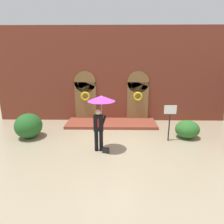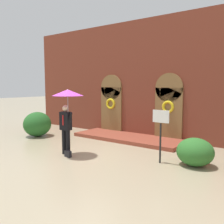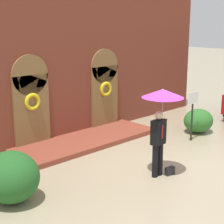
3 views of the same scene
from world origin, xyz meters
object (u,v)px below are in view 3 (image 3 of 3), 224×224
object	(u,v)px
shrub_left	(11,177)
sign_post	(192,108)
handbag	(170,171)
shrub_right	(198,121)
person_with_umbrella	(162,106)

from	to	relation	value
shrub_left	sign_post	bearing A→B (deg)	-2.53
sign_post	handbag	bearing A→B (deg)	-155.64
sign_post	shrub_left	size ratio (longest dim) A/B	1.25
shrub_right	person_with_umbrella	bearing A→B (deg)	-160.01
shrub_left	shrub_right	bearing A→B (deg)	0.61
shrub_left	shrub_right	size ratio (longest dim) A/B	1.19
person_with_umbrella	shrub_left	world-z (taller)	person_with_umbrella
handbag	shrub_left	world-z (taller)	shrub_left
shrub_left	handbag	bearing A→B (deg)	-22.71
person_with_umbrella	sign_post	xyz separation A→B (m)	(3.10, 1.11, -0.75)
handbag	shrub_right	xyz separation A→B (m)	(3.90, 1.69, 0.33)
shrub_right	shrub_left	bearing A→B (deg)	-179.39
person_with_umbrella	sign_post	bearing A→B (deg)	19.74
handbag	shrub_left	distance (m)	4.20
sign_post	shrub_left	xyz separation A→B (m)	(-6.74, 0.30, -0.56)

